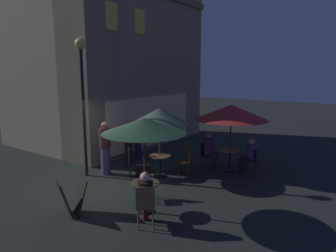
{
  "coord_description": "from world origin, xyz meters",
  "views": [
    {
      "loc": [
        -5.79,
        -6.66,
        3.4
      ],
      "look_at": [
        2.51,
        -0.8,
        1.57
      ],
      "focal_mm": 32.7,
      "sensor_mm": 36.0,
      "label": 1
    }
  ],
  "objects_px": {
    "street_lamp_near_corner": "(82,80)",
    "cafe_table_1": "(230,156)",
    "patron_standing_5": "(128,143)",
    "cafe_chair_5": "(145,203)",
    "cafe_table_2": "(145,191)",
    "patron_seated_0": "(249,154)",
    "patio_umbrella_0": "(160,116)",
    "cafe_table_0": "(160,162)",
    "menu_sandwich_board": "(72,197)",
    "patron_standing_3": "(105,148)",
    "cafe_chair_4": "(143,178)",
    "patron_seated_2": "(145,195)",
    "cafe_chair_1": "(132,160)",
    "cafe_chair_0": "(186,158)",
    "patron_seated_1": "(210,148)",
    "patron_standing_4": "(138,140)",
    "cafe_chair_2": "(253,159)",
    "patio_umbrella_1": "(231,113)",
    "patio_umbrella_2": "(144,126)",
    "cafe_chair_3": "(206,153)"
  },
  "relations": [
    {
      "from": "menu_sandwich_board",
      "to": "patio_umbrella_0",
      "type": "height_order",
      "value": "patio_umbrella_0"
    },
    {
      "from": "cafe_chair_2",
      "to": "patron_seated_2",
      "type": "height_order",
      "value": "patron_seated_2"
    },
    {
      "from": "menu_sandwich_board",
      "to": "cafe_chair_5",
      "type": "relative_size",
      "value": 0.86
    },
    {
      "from": "cafe_chair_2",
      "to": "cafe_chair_5",
      "type": "bearing_deg",
      "value": 68.42
    },
    {
      "from": "cafe_table_2",
      "to": "patron_standing_5",
      "type": "distance_m",
      "value": 3.78
    },
    {
      "from": "cafe_table_1",
      "to": "cafe_chair_5",
      "type": "distance_m",
      "value": 4.69
    },
    {
      "from": "cafe_chair_3",
      "to": "patron_standing_4",
      "type": "distance_m",
      "value": 2.61
    },
    {
      "from": "street_lamp_near_corner",
      "to": "menu_sandwich_board",
      "type": "relative_size",
      "value": 5.15
    },
    {
      "from": "patron_standing_5",
      "to": "cafe_chair_5",
      "type": "bearing_deg",
      "value": -92.69
    },
    {
      "from": "cafe_table_1",
      "to": "cafe_chair_1",
      "type": "bearing_deg",
      "value": 137.63
    },
    {
      "from": "cafe_chair_0",
      "to": "patron_standing_4",
      "type": "relative_size",
      "value": 0.58
    },
    {
      "from": "patio_umbrella_1",
      "to": "patron_seated_1",
      "type": "distance_m",
      "value": 1.5
    },
    {
      "from": "street_lamp_near_corner",
      "to": "menu_sandwich_board",
      "type": "xyz_separation_m",
      "value": [
        -2.06,
        -1.95,
        -2.69
      ]
    },
    {
      "from": "menu_sandwich_board",
      "to": "cafe_table_1",
      "type": "height_order",
      "value": "menu_sandwich_board"
    },
    {
      "from": "patio_umbrella_0",
      "to": "cafe_chair_1",
      "type": "xyz_separation_m",
      "value": [
        -0.64,
        0.63,
        -1.39
      ]
    },
    {
      "from": "street_lamp_near_corner",
      "to": "cafe_table_2",
      "type": "height_order",
      "value": "street_lamp_near_corner"
    },
    {
      "from": "cafe_chair_4",
      "to": "cafe_chair_1",
      "type": "bearing_deg",
      "value": -170.48
    },
    {
      "from": "cafe_chair_1",
      "to": "patron_standing_3",
      "type": "xyz_separation_m",
      "value": [
        -0.19,
        1.01,
        0.29
      ]
    },
    {
      "from": "patron_seated_0",
      "to": "patron_seated_2",
      "type": "relative_size",
      "value": 0.96
    },
    {
      "from": "cafe_table_0",
      "to": "patio_umbrella_1",
      "type": "bearing_deg",
      "value": -41.6
    },
    {
      "from": "patio_umbrella_0",
      "to": "patron_seated_0",
      "type": "bearing_deg",
      "value": -48.57
    },
    {
      "from": "cafe_chair_5",
      "to": "cafe_chair_4",
      "type": "bearing_deg",
      "value": 1.51
    },
    {
      "from": "cafe_chair_4",
      "to": "cafe_chair_5",
      "type": "xyz_separation_m",
      "value": [
        -1.22,
        -1.08,
        0.03
      ]
    },
    {
      "from": "street_lamp_near_corner",
      "to": "cafe_chair_1",
      "type": "xyz_separation_m",
      "value": [
        0.66,
        -1.42,
        -2.53
      ]
    },
    {
      "from": "cafe_table_0",
      "to": "patron_seated_0",
      "type": "bearing_deg",
      "value": -48.57
    },
    {
      "from": "menu_sandwich_board",
      "to": "patron_seated_0",
      "type": "bearing_deg",
      "value": 0.63
    },
    {
      "from": "patron_seated_2",
      "to": "cafe_chair_2",
      "type": "bearing_deg",
      "value": -48.66
    },
    {
      "from": "cafe_chair_0",
      "to": "patron_seated_1",
      "type": "relative_size",
      "value": 0.77
    },
    {
      "from": "patio_umbrella_2",
      "to": "cafe_chair_1",
      "type": "xyz_separation_m",
      "value": [
        1.6,
        1.85,
        -1.54
      ]
    },
    {
      "from": "street_lamp_near_corner",
      "to": "cafe_table_1",
      "type": "height_order",
      "value": "street_lamp_near_corner"
    },
    {
      "from": "patron_seated_0",
      "to": "cafe_chair_5",
      "type": "bearing_deg",
      "value": 70.0
    },
    {
      "from": "cafe_chair_1",
      "to": "patron_seated_1",
      "type": "height_order",
      "value": "patron_seated_1"
    },
    {
      "from": "cafe_table_2",
      "to": "patron_standing_5",
      "type": "relative_size",
      "value": 0.44
    },
    {
      "from": "patio_umbrella_0",
      "to": "patron_standing_3",
      "type": "xyz_separation_m",
      "value": [
        -0.82,
        1.64,
        -1.11
      ]
    },
    {
      "from": "cafe_table_1",
      "to": "patron_seated_2",
      "type": "xyz_separation_m",
      "value": [
        -4.57,
        -0.02,
        0.16
      ]
    },
    {
      "from": "patron_seated_0",
      "to": "patron_standing_3",
      "type": "height_order",
      "value": "patron_standing_3"
    },
    {
      "from": "patio_umbrella_0",
      "to": "cafe_chair_1",
      "type": "bearing_deg",
      "value": 135.52
    },
    {
      "from": "cafe_table_0",
      "to": "patron_standing_4",
      "type": "height_order",
      "value": "patron_standing_4"
    },
    {
      "from": "patio_umbrella_1",
      "to": "cafe_chair_0",
      "type": "relative_size",
      "value": 2.49
    },
    {
      "from": "cafe_chair_0",
      "to": "cafe_chair_5",
      "type": "relative_size",
      "value": 0.99
    },
    {
      "from": "cafe_table_2",
      "to": "patron_seated_0",
      "type": "relative_size",
      "value": 0.63
    },
    {
      "from": "street_lamp_near_corner",
      "to": "cafe_chair_3",
      "type": "bearing_deg",
      "value": -43.12
    },
    {
      "from": "street_lamp_near_corner",
      "to": "cafe_table_0",
      "type": "distance_m",
      "value": 3.57
    },
    {
      "from": "patron_seated_0",
      "to": "menu_sandwich_board",
      "type": "bearing_deg",
      "value": 52.33
    },
    {
      "from": "patio_umbrella_0",
      "to": "patron_standing_5",
      "type": "height_order",
      "value": "patio_umbrella_0"
    },
    {
      "from": "cafe_chair_0",
      "to": "patron_seated_1",
      "type": "height_order",
      "value": "patron_seated_1"
    },
    {
      "from": "cafe_chair_0",
      "to": "cafe_chair_2",
      "type": "bearing_deg",
      "value": 174.27
    },
    {
      "from": "cafe_table_1",
      "to": "patron_seated_2",
      "type": "height_order",
      "value": "patron_seated_2"
    },
    {
      "from": "cafe_chair_0",
      "to": "patron_standing_4",
      "type": "height_order",
      "value": "patron_standing_4"
    },
    {
      "from": "patron_seated_2",
      "to": "patron_standing_3",
      "type": "bearing_deg",
      "value": 19.85
    }
  ]
}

